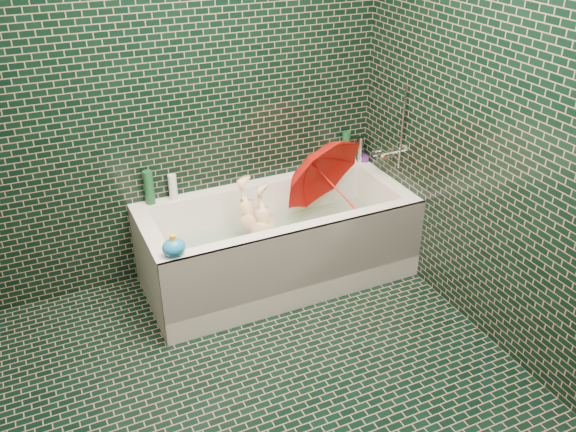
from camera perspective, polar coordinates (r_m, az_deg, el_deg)
name	(u,v)px	position (r m, az deg, el deg)	size (l,w,h in m)	color
floor	(279,403)	(3.22, -0.82, -17.10)	(2.80, 2.80, 0.00)	black
wall_back	(180,86)	(3.71, -10.06, 11.90)	(2.80, 2.80, 0.00)	black
wall_front	(532,429)	(1.54, 21.91, -18.00)	(2.80, 2.80, 0.00)	black
wall_right	(522,131)	(3.18, 21.09, 7.45)	(2.80, 2.80, 0.00)	black
bathtub	(279,250)	(3.94, -0.88, -3.24)	(1.70, 0.75, 0.55)	white
bath_mat	(278,256)	(3.99, -0.98, -3.79)	(1.35, 0.47, 0.01)	#49CF29
water	(277,237)	(3.91, -0.99, -2.02)	(1.48, 0.53, 0.00)	silver
faucet	(391,149)	(4.05, 9.65, 6.22)	(0.18, 0.19, 0.55)	silver
child	(263,240)	(3.87, -2.33, -2.24)	(0.31, 0.21, 0.86)	beige
umbrella	(333,185)	(3.90, 4.22, 2.90)	(0.58, 0.58, 0.51)	red
soap_bottle_a	(362,162)	(4.38, 6.92, 5.04)	(0.09, 0.09, 0.24)	white
soap_bottle_b	(363,163)	(4.37, 7.01, 4.98)	(0.08, 0.08, 0.18)	#491D6E
soap_bottle_c	(348,165)	(4.32, 5.65, 4.80)	(0.13, 0.13, 0.16)	#154927
bottle_right_tall	(346,148)	(4.29, 5.44, 6.36)	(0.06, 0.06, 0.24)	#154927
bottle_right_pump	(360,149)	(4.34, 6.73, 6.20)	(0.05, 0.05, 0.18)	silver
bottle_left_tall	(149,187)	(3.83, -12.87, 2.62)	(0.06, 0.06, 0.22)	#154927
bottle_left_short	(173,187)	(3.86, -10.72, 2.67)	(0.05, 0.05, 0.17)	white
rubber_duck	(345,160)	(4.28, 5.35, 5.23)	(0.12, 0.08, 0.10)	yellow
bath_toy	(174,247)	(3.29, -10.63, -2.87)	(0.14, 0.12, 0.13)	#167DCE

